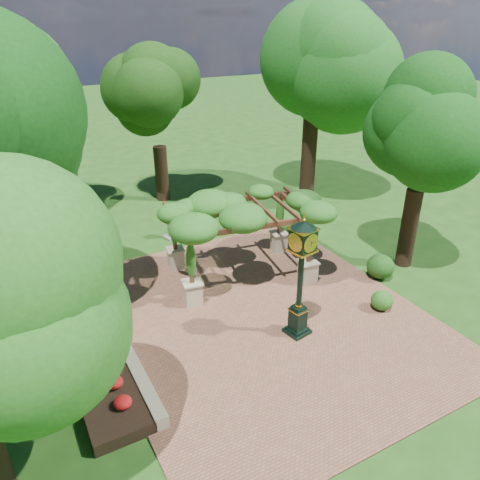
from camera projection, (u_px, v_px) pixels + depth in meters
ground at (277, 331)px, 14.99m from camera, size 120.00×120.00×0.00m
brick_plaza at (261, 315)px, 15.77m from camera, size 10.00×12.00×0.04m
border_wall at (132, 364)px, 13.31m from camera, size 0.35×5.00×0.40m
flower_bed at (101, 375)px, 12.93m from camera, size 1.50×5.00×0.36m
pedestal_clock at (301, 268)px, 13.87m from camera, size 0.91×0.91×3.95m
pergola at (240, 211)px, 17.06m from camera, size 5.61×4.00×3.25m
sundial at (170, 228)px, 21.03m from camera, size 0.72×0.72×1.08m
shrub_front at (382, 300)px, 15.93m from camera, size 0.97×0.97×0.67m
shrub_mid at (380, 266)px, 17.80m from camera, size 1.10×1.10×0.93m
shrub_back at (288, 225)px, 21.46m from camera, size 0.96×0.96×0.78m
tree_west_far at (1, 102)px, 19.66m from camera, size 4.59×4.59×8.48m
tree_north at (156, 102)px, 23.35m from camera, size 3.75×3.75×7.57m
tree_east_far at (316, 47)px, 22.33m from camera, size 5.62×5.62×11.24m
tree_east_near at (427, 125)px, 16.57m from camera, size 3.43×3.43×8.22m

